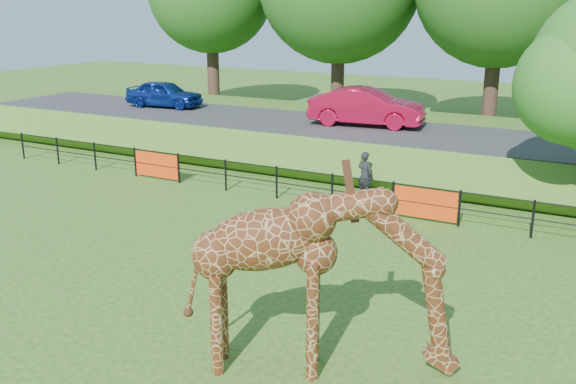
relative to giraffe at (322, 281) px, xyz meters
The scene contains 8 objects.
ground 4.11m from the giraffe, 169.50° to the left, with size 90.00×90.00×0.00m, color #2C5314.
giraffe is the anchor object (origin of this frame).
perimeter_fence 9.50m from the giraffe, 112.99° to the left, with size 28.07×0.10×1.10m, color black, non-canonical shape.
embankment 16.63m from the giraffe, 102.82° to the left, with size 40.00×9.00×1.30m, color #2C5314.
road 15.14m from the giraffe, 104.08° to the left, with size 40.00×5.00×0.12m, color #303133.
car_blue 21.74m from the giraffe, 135.34° to the left, with size 1.50×3.72×1.27m, color navy.
car_red 16.08m from the giraffe, 108.63° to the left, with size 1.61×4.61×1.52m, color #BE0D34.
visitor 10.68m from the giraffe, 107.31° to the left, with size 0.57×0.37×1.56m, color black.
Camera 1 is at (7.85, -9.78, 6.21)m, focal length 40.00 mm.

